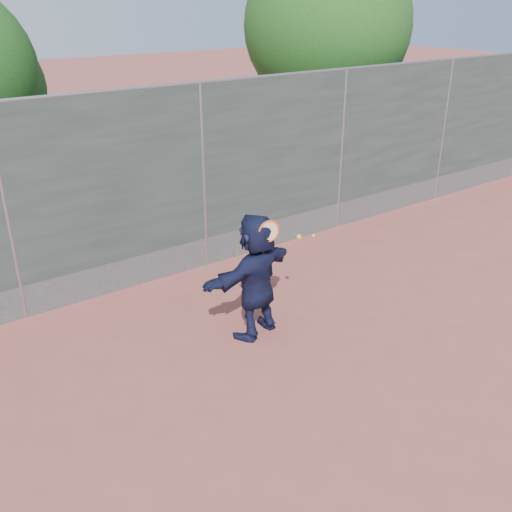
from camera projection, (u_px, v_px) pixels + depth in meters
ground at (352, 362)px, 7.13m from camera, size 80.00×80.00×0.00m
player at (256, 276)px, 7.41m from camera, size 1.66×0.88×1.71m
ball_ground at (313, 236)px, 10.78m from camera, size 0.07×0.07×0.07m
fence at (203, 175)px, 9.05m from camera, size 20.00×0.06×3.03m
swing_action at (272, 233)px, 7.06m from camera, size 0.73×0.15×0.51m
tree_right at (332, 30)px, 12.41m from camera, size 3.78×3.60×5.39m
weed_clump at (225, 255)px, 9.73m from camera, size 0.68×0.07×0.30m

